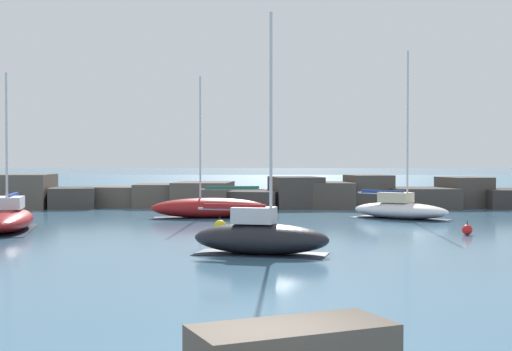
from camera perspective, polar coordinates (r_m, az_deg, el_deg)
open_sea_beyond at (r=115.62m, az=0.88°, el=-0.56°), size 400.00×116.00×0.01m
breakwater_jetty at (r=55.71m, az=1.39°, el=-1.50°), size 65.83×7.35×2.60m
sailboat_moored_0 at (r=39.71m, az=-19.17°, el=-3.25°), size 4.04×8.18×8.23m
sailboat_moored_2 at (r=28.21m, az=0.33°, el=-4.87°), size 5.78×3.24×9.52m
sailboat_moored_4 at (r=45.95m, az=11.43°, el=-2.63°), size 6.59×5.82×10.55m
sailboat_moored_5 at (r=45.72m, az=-3.76°, el=-2.58°), size 7.61×2.97×9.05m
mooring_buoy_orange_near at (r=36.83m, az=-2.88°, el=-4.06°), size 0.63×0.63×0.83m
mooring_buoy_far_side at (r=36.89m, az=16.54°, el=-4.19°), size 0.52×0.52×0.72m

